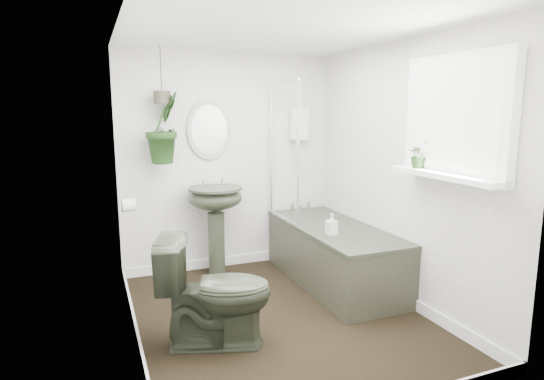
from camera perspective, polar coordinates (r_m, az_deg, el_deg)
name	(u,v)px	position (r m, az deg, el deg)	size (l,w,h in m)	color
floor	(279,317)	(3.95, 0.84, -15.70)	(2.30, 2.80, 0.02)	black
ceiling	(279,28)	(3.61, 0.94, 19.71)	(2.30, 2.80, 0.02)	white
wall_back	(228,162)	(4.92, -5.50, 3.51)	(2.30, 0.02, 2.30)	white
wall_front	(386,220)	(2.39, 14.15, -3.67)	(2.30, 0.02, 2.30)	white
wall_left	(126,190)	(3.33, -17.84, -0.01)	(0.02, 2.80, 2.30)	white
wall_right	(400,173)	(4.18, 15.72, 2.05)	(0.02, 2.80, 2.30)	white
skirting	(279,311)	(3.92, 0.85, -14.91)	(2.30, 2.80, 0.10)	white
bathtub	(334,255)	(4.58, 7.74, -8.03)	(0.72, 1.72, 0.58)	#2B3224
bath_screen	(284,152)	(4.67, 1.51, 4.82)	(0.04, 0.72, 1.40)	silver
shower_box	(299,124)	(5.11, 3.38, 8.28)	(0.20, 0.10, 0.35)	white
oval_mirror	(209,130)	(4.80, -7.90, 7.50)	(0.46, 0.03, 0.62)	tan
wall_sconce	(171,140)	(4.71, -12.59, 6.09)	(0.04, 0.04, 0.22)	black
toilet_roll_holder	(129,205)	(4.07, -17.55, -1.84)	(0.11, 0.11, 0.11)	white
window_recess	(456,117)	(3.57, 22.10, 8.45)	(0.08, 1.00, 0.90)	white
window_sill	(445,175)	(3.55, 20.85, 1.72)	(0.18, 1.00, 0.04)	white
window_blinds	(451,117)	(3.54, 21.57, 8.48)	(0.01, 0.86, 0.76)	white
toilet	(215,291)	(3.39, -7.12, -12.49)	(0.46, 0.80, 0.82)	#2B3224
pedestal_sink	(216,231)	(4.76, -7.01, -5.10)	(0.55, 0.47, 0.93)	#2B3224
sill_plant	(419,154)	(3.77, 18.01, 4.28)	(0.19, 0.17, 0.21)	black
hanging_plant	(163,127)	(4.58, -13.50, 7.64)	(0.38, 0.31, 0.70)	black
soap_bottle	(332,224)	(4.18, 7.48, -4.26)	(0.09, 0.09, 0.20)	black
hanging_pot	(162,97)	(4.58, -13.65, 11.25)	(0.16, 0.16, 0.12)	#3E372C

